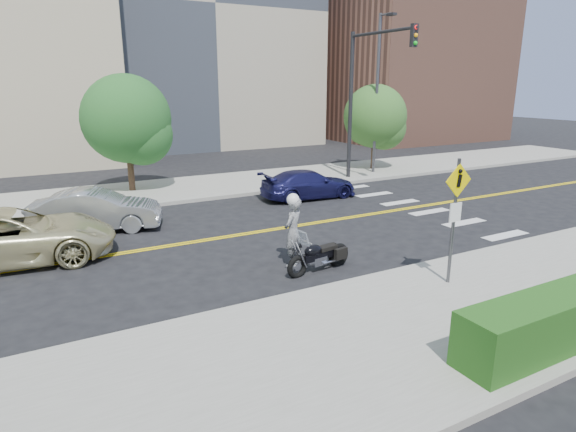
# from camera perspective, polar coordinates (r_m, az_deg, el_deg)

# --- Properties ---
(ground_plane) EXTENTS (120.00, 120.00, 0.00)m
(ground_plane) POSITION_cam_1_polar(r_m,az_deg,el_deg) (15.35, -10.64, -2.98)
(ground_plane) COLOR black
(ground_plane) RESTS_ON ground
(sidewalk_near) EXTENTS (60.00, 5.00, 0.15)m
(sidewalk_near) POSITION_cam_1_polar(r_m,az_deg,el_deg) (9.07, 4.92, -15.88)
(sidewalk_near) COLOR #9E9B91
(sidewalk_near) RESTS_ON ground_plane
(sidewalk_far) EXTENTS (60.00, 5.00, 0.15)m
(sidewalk_far) POSITION_cam_1_polar(r_m,az_deg,el_deg) (22.36, -16.68, 2.65)
(sidewalk_far) COLOR #9E9B91
(sidewalk_far) RESTS_ON ground_plane
(building_mid) EXTENTS (18.00, 14.00, 20.00)m
(building_mid) POSITION_cam_1_polar(r_m,az_deg,el_deg) (42.11, -12.16, 22.26)
(building_mid) COLOR #A39984
(building_mid) RESTS_ON ground_plane
(building_right) EXTENTS (14.00, 12.00, 12.00)m
(building_right) POSITION_cam_1_polar(r_m,az_deg,el_deg) (45.53, 13.88, 16.57)
(building_right) COLOR #8C5947
(building_right) RESTS_ON ground_plane
(lamp_post) EXTENTS (0.16, 0.16, 8.00)m
(lamp_post) POSITION_cam_1_polar(r_m,az_deg,el_deg) (26.16, 10.46, 13.83)
(lamp_post) COLOR #4C4C51
(lamp_post) RESTS_ON sidewalk_far
(traffic_light) EXTENTS (0.28, 4.50, 7.00)m
(traffic_light) POSITION_cam_1_polar(r_m,az_deg,el_deg) (23.80, 8.84, 15.02)
(traffic_light) COLOR black
(traffic_light) RESTS_ON sidewalk_far
(pedestrian_sign) EXTENTS (0.78, 0.08, 3.00)m
(pedestrian_sign) POSITION_cam_1_polar(r_m,az_deg,el_deg) (11.78, 19.19, 0.72)
(pedestrian_sign) COLOR #4C4C51
(pedestrian_sign) RESTS_ON sidewalk_near
(motorcyclist) EXTENTS (0.82, 0.76, 2.00)m
(motorcyclist) POSITION_cam_1_polar(r_m,az_deg,el_deg) (12.85, 0.59, -1.68)
(motorcyclist) COLOR #B8B7BC
(motorcyclist) RESTS_ON ground
(motorcycle) EXTENTS (2.06, 0.90, 1.21)m
(motorcycle) POSITION_cam_1_polar(r_m,az_deg,el_deg) (12.62, 3.74, -3.91)
(motorcycle) COLOR black
(motorcycle) RESTS_ON ground
(suv) EXTENTS (5.65, 3.01, 1.51)m
(suv) POSITION_cam_1_polar(r_m,az_deg,el_deg) (15.12, -30.12, -2.14)
(suv) COLOR beige
(suv) RESTS_ON ground
(parked_car_silver) EXTENTS (4.42, 2.66, 1.38)m
(parked_car_silver) POSITION_cam_1_polar(r_m,az_deg,el_deg) (17.31, -21.79, 0.65)
(parked_car_silver) COLOR #95989C
(parked_car_silver) RESTS_ON ground
(parked_car_blue) EXTENTS (4.28, 1.92, 1.22)m
(parked_car_blue) POSITION_cam_1_polar(r_m,az_deg,el_deg) (20.66, 2.46, 3.79)
(parked_car_blue) COLOR #1C1B52
(parked_car_blue) RESTS_ON ground
(tree_far_a) EXTENTS (3.81, 3.81, 5.20)m
(tree_far_a) POSITION_cam_1_polar(r_m,az_deg,el_deg) (22.31, -18.62, 10.84)
(tree_far_a) COLOR #382619
(tree_far_a) RESTS_ON ground
(tree_far_b) EXTENTS (3.44, 3.44, 4.76)m
(tree_far_b) POSITION_cam_1_polar(r_m,az_deg,el_deg) (27.33, 10.26, 11.55)
(tree_far_b) COLOR #382619
(tree_far_b) RESTS_ON ground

